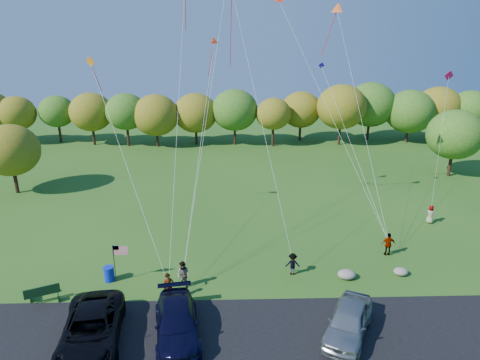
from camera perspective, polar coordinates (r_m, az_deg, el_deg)
The scene contains 16 objects.
ground at distance 27.52m, azimuth 0.25°, elevation -14.55°, with size 140.00×140.00×0.00m, color #295317.
asphalt_lane at distance 24.27m, azimuth 0.59°, elevation -19.71°, with size 44.00×6.00×0.06m, color black.
treeline at distance 60.23m, azimuth -1.87°, elevation 8.99°, with size 75.89×28.10×8.47m.
minivan_dark at distance 24.23m, azimuth -19.22°, elevation -18.31°, with size 2.90×6.28×1.75m, color black.
minivan_navy at distance 23.78m, azimuth -8.41°, elevation -18.33°, with size 2.25×5.53×1.60m, color black.
minivan_silver at distance 24.28m, azimuth 14.26°, elevation -17.80°, with size 1.97×4.89×1.66m, color gray.
flyer_a at distance 26.60m, azimuth -9.51°, elevation -13.87°, with size 0.65×0.42×1.77m, color #4C4C59.
flyer_b at distance 27.55m, azimuth -7.57°, elevation -12.46°, with size 0.88×0.68×1.81m, color #4C4C59.
flyer_c at distance 28.99m, azimuth 7.03°, elevation -11.05°, with size 0.98×0.56×1.52m, color #4C4C59.
flyer_d at distance 32.78m, azimuth 19.18°, elevation -8.10°, with size 1.01×0.42×1.73m, color #4C4C59.
flyer_e at distance 39.41m, azimuth 24.05°, elevation -4.21°, with size 0.77×0.50×1.58m, color #4C4C59.
park_bench at distance 28.72m, azimuth -24.78°, elevation -13.57°, with size 1.94×1.11×1.10m.
trash_barrel at distance 29.48m, azimuth -17.06°, elevation -11.87°, with size 0.66×0.66×0.99m, color #0C24BA.
flag_assembly at distance 28.48m, azimuth -15.96°, elevation -9.52°, with size 0.96×0.63×2.61m.
boulder_near at distance 29.40m, azimuth 14.03°, elevation -12.11°, with size 1.19×0.93×0.60m, color gray.
boulder_far at distance 30.86m, azimuth 20.65°, elevation -11.35°, with size 0.95×0.79×0.50m, color slate.
Camera 1 is at (-0.79, -22.92, 15.20)m, focal length 32.00 mm.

